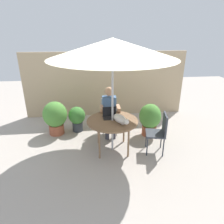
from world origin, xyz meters
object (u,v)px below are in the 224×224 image
at_px(patio_table, 112,123).
at_px(cat, 121,119).
at_px(laptop, 110,114).
at_px(potted_plant_by_chair, 55,116).
at_px(chair_occupied, 109,113).
at_px(potted_plant_near_fence, 150,118).
at_px(patio_umbrella, 113,48).
at_px(chair_empty, 160,130).
at_px(potted_plant_corner, 77,117).
at_px(person_seated, 109,109).

height_order(patio_table, cat, cat).
xyz_separation_m(laptop, potted_plant_by_chair, (-1.32, 0.73, -0.31)).
bearing_deg(chair_occupied, potted_plant_near_fence, -15.41).
relative_size(patio_umbrella, chair_empty, 2.73).
bearing_deg(potted_plant_corner, patio_umbrella, -50.50).
distance_m(patio_table, potted_plant_corner, 1.34).
distance_m(patio_table, person_seated, 0.71).
bearing_deg(laptop, patio_umbrella, -75.81).
bearing_deg(cat, potted_plant_by_chair, 145.29).
height_order(patio_umbrella, cat, patio_umbrella).
distance_m(chair_occupied, potted_plant_corner, 0.86).
relative_size(potted_plant_by_chair, potted_plant_corner, 1.29).
bearing_deg(cat, person_seated, 100.14).
relative_size(laptop, potted_plant_corner, 0.46).
height_order(cat, potted_plant_by_chair, cat).
distance_m(chair_occupied, person_seated, 0.23).
bearing_deg(potted_plant_corner, potted_plant_by_chair, -168.80).
relative_size(patio_table, person_seated, 0.89).
relative_size(chair_empty, potted_plant_by_chair, 1.04).
bearing_deg(potted_plant_near_fence, cat, -139.24).
bearing_deg(person_seated, chair_occupied, 90.00).
relative_size(person_seated, cat, 2.03).
relative_size(person_seated, potted_plant_near_fence, 1.49).
bearing_deg(potted_plant_near_fence, potted_plant_by_chair, 172.44).
distance_m(person_seated, potted_plant_corner, 0.94).
relative_size(patio_umbrella, laptop, 8.05).
bearing_deg(potted_plant_corner, patio_table, -50.50).
xyz_separation_m(chair_occupied, laptop, (-0.04, -0.69, 0.25)).
distance_m(patio_table, potted_plant_near_fence, 1.19).
height_order(chair_empty, laptop, laptop).
bearing_deg(potted_plant_near_fence, potted_plant_corner, 167.11).
relative_size(person_seated, potted_plant_by_chair, 1.43).
bearing_deg(patio_table, chair_empty, -11.13).
height_order(patio_table, person_seated, person_seated).
relative_size(chair_empty, potted_plant_corner, 1.35).
height_order(patio_umbrella, potted_plant_near_fence, patio_umbrella).
bearing_deg(chair_occupied, cat, -81.42).
xyz_separation_m(patio_table, chair_empty, (0.99, -0.20, -0.14)).
height_order(potted_plant_by_chair, potted_plant_corner, potted_plant_by_chair).
relative_size(chair_occupied, potted_plant_near_fence, 1.09).
xyz_separation_m(cat, potted_plant_corner, (-0.99, 1.16, -0.43)).
bearing_deg(potted_plant_near_fence, chair_empty, -91.23).
bearing_deg(potted_plant_by_chair, patio_umbrella, -33.46).
bearing_deg(patio_table, chair_occupied, 90.00).
relative_size(chair_occupied, chair_empty, 1.00).
xyz_separation_m(chair_empty, potted_plant_by_chair, (-2.36, 1.10, -0.05)).
xyz_separation_m(chair_empty, cat, (-0.84, 0.05, 0.27)).
bearing_deg(patio_umbrella, laptop, 104.19).
bearing_deg(patio_table, person_seated, 90.00).
bearing_deg(person_seated, cat, -79.86).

